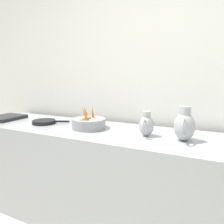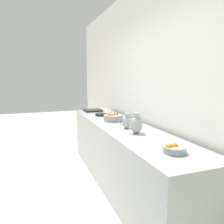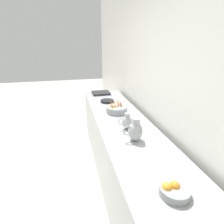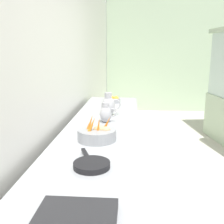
{
  "view_description": "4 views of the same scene",
  "coord_description": "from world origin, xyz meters",
  "px_view_note": "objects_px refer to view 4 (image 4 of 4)",
  "views": [
    {
      "loc": [
        0.07,
        0.48,
        1.36
      ],
      "look_at": [
        -1.4,
        -0.22,
        1.09
      ],
      "focal_mm": 33.08,
      "sensor_mm": 36.0,
      "label": 1
    },
    {
      "loc": [
        -0.29,
        2.68,
        1.58
      ],
      "look_at": [
        -1.36,
        -0.19,
        1.09
      ],
      "focal_mm": 35.26,
      "sensor_mm": 36.0,
      "label": 2
    },
    {
      "loc": [
        -0.85,
        1.91,
        1.89
      ],
      "look_at": [
        -1.32,
        -0.06,
        1.09
      ],
      "focal_mm": 29.09,
      "sensor_mm": 36.0,
      "label": 3
    },
    {
      "loc": [
        -1.23,
        -2.48,
        1.59
      ],
      "look_at": [
        -1.42,
        0.06,
        1.0
      ],
      "focal_mm": 42.24,
      "sensor_mm": 36.0,
      "label": 4
    }
  ],
  "objects_px": {
    "metal_pitcher_short": "(106,113)",
    "skillet_on_counter": "(92,164)",
    "vegetable_colander": "(97,134)",
    "metal_pitcher_tall": "(108,105)",
    "orange_bowl": "(113,100)"
  },
  "relations": [
    {
      "from": "metal_pitcher_short",
      "to": "skillet_on_counter",
      "type": "relative_size",
      "value": 0.55
    },
    {
      "from": "metal_pitcher_tall",
      "to": "metal_pitcher_short",
      "type": "relative_size",
      "value": 1.28
    },
    {
      "from": "orange_bowl",
      "to": "metal_pitcher_short",
      "type": "height_order",
      "value": "metal_pitcher_short"
    },
    {
      "from": "metal_pitcher_short",
      "to": "skillet_on_counter",
      "type": "height_order",
      "value": "metal_pitcher_short"
    },
    {
      "from": "skillet_on_counter",
      "to": "vegetable_colander",
      "type": "bearing_deg",
      "value": 93.45
    },
    {
      "from": "vegetable_colander",
      "to": "metal_pitcher_tall",
      "type": "distance_m",
      "value": 0.83
    },
    {
      "from": "orange_bowl",
      "to": "vegetable_colander",
      "type": "bearing_deg",
      "value": -90.4
    },
    {
      "from": "metal_pitcher_tall",
      "to": "vegetable_colander",
      "type": "bearing_deg",
      "value": -91.17
    },
    {
      "from": "orange_bowl",
      "to": "metal_pitcher_short",
      "type": "distance_m",
      "value": 1.04
    },
    {
      "from": "vegetable_colander",
      "to": "metal_pitcher_short",
      "type": "relative_size",
      "value": 1.55
    },
    {
      "from": "vegetable_colander",
      "to": "metal_pitcher_short",
      "type": "height_order",
      "value": "vegetable_colander"
    },
    {
      "from": "metal_pitcher_tall",
      "to": "skillet_on_counter",
      "type": "relative_size",
      "value": 0.71
    },
    {
      "from": "metal_pitcher_tall",
      "to": "metal_pitcher_short",
      "type": "distance_m",
      "value": 0.29
    },
    {
      "from": "vegetable_colander",
      "to": "orange_bowl",
      "type": "relative_size",
      "value": 1.45
    },
    {
      "from": "orange_bowl",
      "to": "skillet_on_counter",
      "type": "xyz_separation_m",
      "value": [
        0.02,
        -2.08,
        -0.02
      ]
    }
  ]
}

